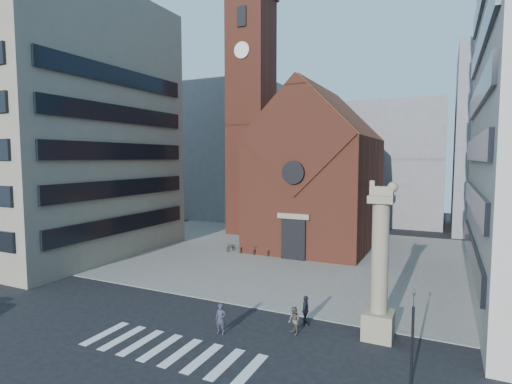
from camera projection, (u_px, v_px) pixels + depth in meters
ground at (195, 326)px, 23.50m from camera, size 120.00×120.00×0.00m
piazza at (301, 255)px, 40.59m from camera, size 46.00×30.00×0.05m
zebra_crossing at (171, 350)px, 20.56m from camera, size 10.20×3.20×0.01m
church at (319, 175)px, 45.34m from camera, size 12.00×16.65×18.00m
campanile at (251, 113)px, 51.62m from camera, size 5.50×5.50×31.20m
building_left at (55, 128)px, 41.65m from camera, size 18.00×20.00×26.00m
bg_block_left at (229, 151)px, 67.10m from camera, size 16.00×14.00×22.00m
bg_block_mid at (395, 164)px, 60.65m from camera, size 14.00×12.00×18.00m
lion_column at (380, 277)px, 21.62m from camera, size 1.63×1.60×8.68m
traffic_light at (413, 334)px, 17.27m from camera, size 0.13×0.16×4.30m
pedestrian_0 at (221, 319)px, 22.39m from camera, size 0.67×0.47×1.73m
pedestrian_1 at (294, 321)px, 22.35m from camera, size 0.95×0.94×1.55m
pedestrian_2 at (306, 310)px, 23.63m from camera, size 0.55×1.07×1.74m
scooter_0 at (231, 247)px, 42.21m from camera, size 0.69×1.69×0.87m
scooter_1 at (244, 248)px, 41.55m from camera, size 0.57×1.64×0.97m
scooter_2 at (257, 250)px, 40.90m from camera, size 0.69×1.69×0.87m
scooter_3 at (271, 251)px, 40.24m from camera, size 0.57×1.64×0.97m
scooter_4 at (285, 253)px, 39.58m from camera, size 0.69×1.69×0.87m
scooter_5 at (300, 254)px, 38.93m from camera, size 0.57×1.64×0.97m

